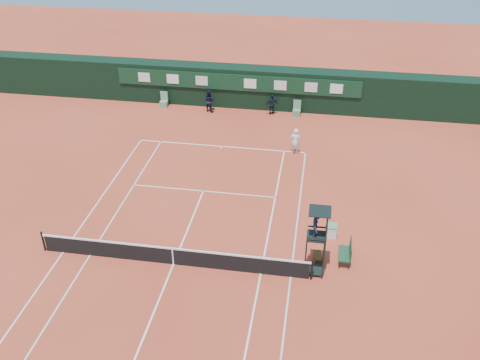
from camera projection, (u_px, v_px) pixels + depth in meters
name	position (u px, v px, depth m)	size (l,w,h in m)	color
ground	(174.00, 264.00, 24.98)	(90.00, 90.00, 0.00)	#C84A2F
court_lines	(174.00, 264.00, 24.98)	(11.05, 23.85, 0.01)	white
tennis_net	(173.00, 256.00, 24.72)	(12.90, 0.10, 1.10)	black
back_wall	(238.00, 86.00, 39.95)	(40.00, 1.65, 3.00)	black
linesman_chair_left	(164.00, 103.00, 40.27)	(0.55, 0.50, 1.15)	#61956B
linesman_chair_right	(297.00, 112.00, 38.90)	(0.55, 0.50, 1.15)	#578666
umpire_chair	(317.00, 229.00, 23.24)	(0.96, 0.95, 3.42)	black
player_bench	(347.00, 252.00, 24.83)	(0.56, 1.20, 1.10)	#1B4326
tennis_bag	(318.00, 257.00, 25.20)	(0.33, 0.76, 0.28)	black
cooler	(331.00, 230.00, 26.67)	(0.57, 0.57, 0.65)	white
tennis_ball	(259.00, 156.00, 33.76)	(0.06, 0.06, 0.06)	yellow
player	(295.00, 141.00, 33.68)	(0.64, 0.42, 1.76)	white
ball_kid_left	(209.00, 101.00, 39.29)	(0.80, 0.63, 1.66)	black
ball_kid_right	(272.00, 105.00, 38.86)	(0.90, 0.38, 1.54)	black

